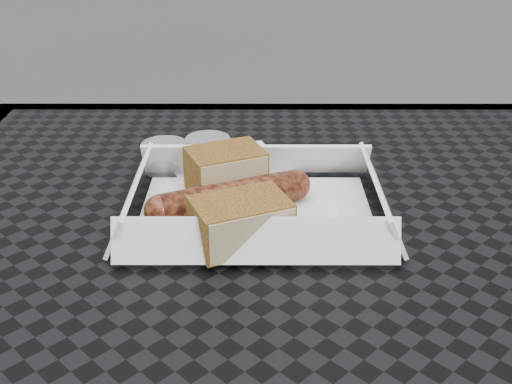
{
  "coord_description": "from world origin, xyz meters",
  "views": [
    {
      "loc": [
        -0.04,
        -0.46,
        1.04
      ],
      "look_at": [
        -0.04,
        0.07,
        0.78
      ],
      "focal_mm": 45.0,
      "sensor_mm": 36.0,
      "label": 1
    }
  ],
  "objects": [
    {
      "name": "napkin",
      "position": [
        -0.07,
        0.18,
        0.75
      ],
      "size": [
        0.15,
        0.15,
        0.0
      ],
      "primitive_type": "cube",
      "rotation": [
        0.0,
        0.0,
        0.35
      ],
      "color": "white",
      "rests_on": "patio_table"
    },
    {
      "name": "bratwurst",
      "position": [
        -0.06,
        0.07,
        0.76
      ],
      "size": [
        0.16,
        0.08,
        0.03
      ],
      "rotation": [
        0.0,
        0.0,
        0.4
      ],
      "color": "brown",
      "rests_on": "food_tray"
    },
    {
      "name": "condiment_cup_empty",
      "position": [
        -0.14,
        0.18,
        0.76
      ],
      "size": [
        0.05,
        0.05,
        0.03
      ],
      "primitive_type": "cylinder",
      "color": "silver",
      "rests_on": "patio_table"
    },
    {
      "name": "condiment_cup_sauce",
      "position": [
        -0.09,
        0.2,
        0.76
      ],
      "size": [
        0.05,
        0.05,
        0.03
      ],
      "primitive_type": "cylinder",
      "color": "maroon",
      "rests_on": "patio_table"
    },
    {
      "name": "bread_near",
      "position": [
        -0.07,
        0.12,
        0.77
      ],
      "size": [
        0.09,
        0.08,
        0.05
      ],
      "primitive_type": "cube",
      "rotation": [
        0.0,
        0.0,
        0.4
      ],
      "color": "olive",
      "rests_on": "food_tray"
    },
    {
      "name": "bread_far",
      "position": [
        -0.05,
        0.02,
        0.77
      ],
      "size": [
        0.1,
        0.08,
        0.04
      ],
      "primitive_type": "cube",
      "rotation": [
        0.0,
        0.0,
        0.4
      ],
      "color": "olive",
      "rests_on": "food_tray"
    },
    {
      "name": "veg_garnish",
      "position": [
        0.02,
        0.02,
        0.75
      ],
      "size": [
        0.03,
        0.03,
        0.0
      ],
      "color": "#FB460A",
      "rests_on": "food_tray"
    },
    {
      "name": "food_tray",
      "position": [
        -0.04,
        0.08,
        0.75
      ],
      "size": [
        0.22,
        0.15,
        0.0
      ],
      "primitive_type": "cube",
      "color": "white",
      "rests_on": "patio_table"
    },
    {
      "name": "patio_table",
      "position": [
        0.0,
        0.0,
        0.67
      ],
      "size": [
        0.8,
        0.8,
        0.74
      ],
      "color": "black",
      "rests_on": "ground"
    }
  ]
}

